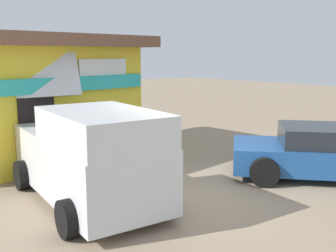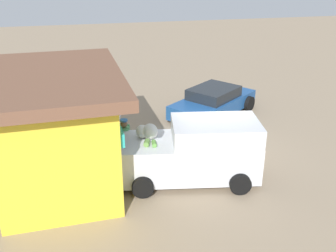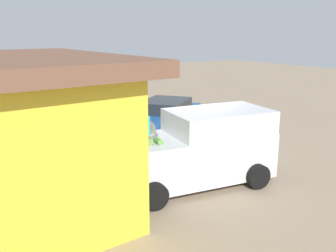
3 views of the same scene
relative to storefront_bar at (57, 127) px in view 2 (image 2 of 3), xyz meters
The scene contains 8 objects.
ground_plane 5.50m from the storefront_bar, 80.50° to the right, with size 60.00×60.00×0.00m, color gray.
storefront_bar is the anchor object (origin of this frame).
delivery_van 4.09m from the storefront_bar, 102.28° to the right, with size 2.59×4.72×2.93m.
parked_sedan 7.57m from the storefront_bar, 56.72° to the right, with size 4.04×4.45×1.22m.
vendor_standing 2.18m from the storefront_bar, 78.97° to the right, with size 0.48×0.48×1.65m.
customer_bending 2.35m from the storefront_bar, 103.68° to the right, with size 0.61×0.76×1.29m.
unloaded_banana_pile 1.77m from the storefront_bar, 114.09° to the right, with size 0.86×0.93×0.46m.
paint_bucket 3.34m from the storefront_bar, 51.27° to the right, with size 0.29×0.29×0.35m, color blue.
Camera 2 is at (-11.73, 4.25, 6.32)m, focal length 41.45 mm.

